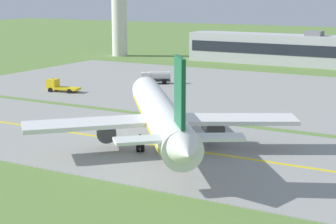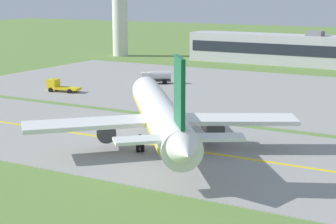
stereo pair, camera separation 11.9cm
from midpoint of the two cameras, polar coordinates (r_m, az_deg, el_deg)
name	(u,v)px [view 2 (the right image)]	position (r m, az deg, el deg)	size (l,w,h in m)	color
ground_plane	(153,145)	(70.61, -1.45, -3.35)	(500.00, 500.00, 0.00)	olive
taxiway_strip	(153,145)	(70.60, -1.45, -3.31)	(240.00, 28.00, 0.10)	gray
apron_pad	(323,98)	(105.17, 15.17, 1.35)	(140.00, 52.00, 0.10)	gray
taxiway_centreline	(153,145)	(70.58, -1.45, -3.27)	(220.00, 0.60, 0.01)	yellow
airplane_lead	(160,115)	(68.45, -0.72, -0.28)	(29.12, 33.66, 12.70)	white
service_truck_baggage	(59,86)	(109.64, -10.77, 2.58)	(6.63, 3.07, 2.59)	yellow
service_truck_fuel	(156,77)	(117.12, -1.17, 3.55)	(6.15, 4.97, 2.65)	silver
terminal_building	(278,49)	(152.34, 10.94, 6.17)	(47.29, 8.66, 8.88)	#B2B2B7
control_tower	(120,3)	(168.80, -4.82, 10.72)	(7.60, 7.60, 24.99)	silver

